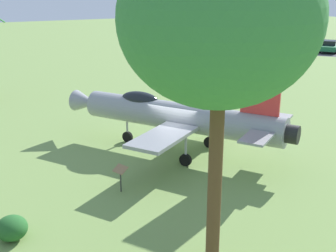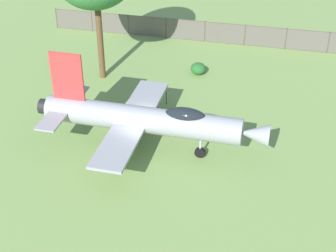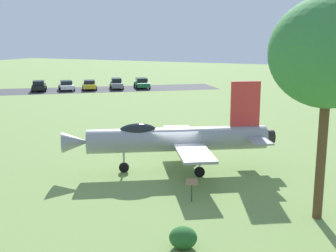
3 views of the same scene
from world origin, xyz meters
name	(u,v)px [view 3 (image 3 of 3)]	position (x,y,z in m)	size (l,w,h in m)	color
ground_plane	(178,170)	(0.00, 0.00, 0.00)	(200.00, 200.00, 0.00)	#75934C
parking_strip	(92,90)	(-27.71, 31.53, 0.00)	(38.03, 8.00, 0.00)	#38383D
display_jet	(172,138)	(-0.28, -0.17, 2.00)	(11.75, 8.91, 5.37)	gray
shade_tree	(329,53)	(8.53, -3.87, 7.33)	(5.00, 5.48, 9.70)	brown
shrub_near_fence	(183,238)	(4.15, -9.02, 0.42)	(1.09, 1.06, 0.84)	#235B26
info_plaque	(192,185)	(2.67, -4.41, 0.85)	(0.70, 0.57, 1.14)	#333333
parked_car_green	(142,83)	(-21.76, 36.26, 0.79)	(4.04, 4.52, 1.55)	#1E6B3D
parked_car_gray	(116,84)	(-24.85, 33.86, 0.82)	(3.84, 4.43, 1.61)	slate
parked_car_yellow	(89,85)	(-28.06, 31.36, 0.73)	(3.94, 4.43, 1.39)	gold
parked_car_white	(66,85)	(-30.74, 29.30, 0.74)	(4.17, 4.31, 1.41)	silver
parked_car_black	(39,86)	(-33.72, 26.77, 0.80)	(3.92, 4.31, 1.56)	black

